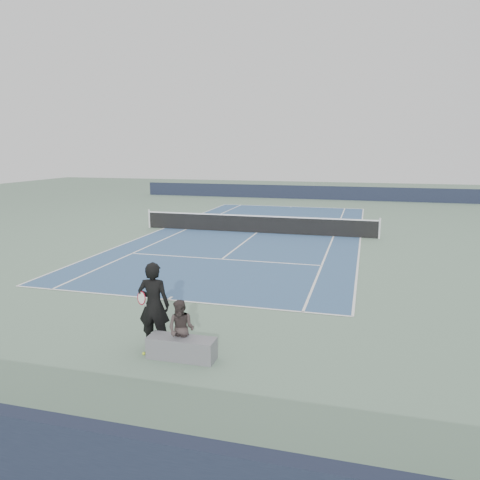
% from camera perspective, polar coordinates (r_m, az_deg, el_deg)
% --- Properties ---
extents(ground, '(80.00, 80.00, 0.00)m').
position_cam_1_polar(ground, '(25.51, 2.07, 0.88)').
color(ground, slate).
extents(court_surface, '(10.97, 23.77, 0.01)m').
position_cam_1_polar(court_surface, '(25.51, 2.07, 0.89)').
color(court_surface, '#34537B').
rests_on(court_surface, ground).
extents(tennis_net, '(12.90, 0.10, 1.07)m').
position_cam_1_polar(tennis_net, '(25.42, 2.08, 2.00)').
color(tennis_net, silver).
rests_on(tennis_net, ground).
extents(windscreen_far, '(30.00, 0.25, 1.20)m').
position_cam_1_polar(windscreen_far, '(42.89, 7.57, 5.79)').
color(windscreen_far, black).
rests_on(windscreen_far, ground).
extents(tennis_player, '(0.86, 0.62, 2.03)m').
position_cam_1_polar(tennis_player, '(11.01, -10.47, -7.80)').
color(tennis_player, black).
rests_on(tennis_player, ground).
extents(tennis_ball, '(0.07, 0.07, 0.07)m').
position_cam_1_polar(tennis_ball, '(10.99, -11.65, -13.39)').
color(tennis_ball, '#C0E32E').
rests_on(tennis_ball, ground).
extents(spectator_bench, '(1.54, 0.58, 1.33)m').
position_cam_1_polar(spectator_bench, '(10.52, -7.15, -11.77)').
color(spectator_bench, slate).
rests_on(spectator_bench, ground).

